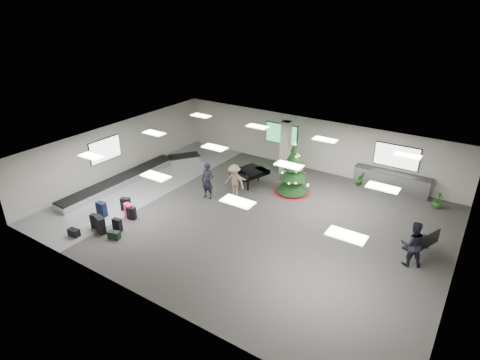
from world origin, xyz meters
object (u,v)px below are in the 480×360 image
Objects in this scene: baggage_carousel at (135,176)px; service_counter at (391,181)px; pink_suitcase at (129,211)px; bench at (424,243)px; grand_piano at (249,172)px; traveler_a at (208,181)px; potted_plant_left at (359,180)px; christmas_tree at (293,175)px; traveler_b at (234,181)px; potted_plant_right at (439,200)px; traveler_bench at (412,244)px.

service_counter reaches higher than baggage_carousel.
pink_suitcase is 13.28m from bench.
grand_piano is 1.07× the size of traveler_a.
potted_plant_left is (11.24, 6.30, 0.16)m from baggage_carousel.
baggage_carousel is 9.19m from christmas_tree.
traveler_a reaches higher than service_counter.
grand_piano is at bearing 93.55° from traveler_b.
traveler_a reaches higher than grand_piano.
baggage_carousel is 15.60m from bench.
baggage_carousel is at bearing -150.72° from potted_plant_left.
service_counter is 10.02m from traveler_a.
grand_piano reaches higher than baggage_carousel.
christmas_tree reaches higher than bench.
christmas_tree is 3.98m from potted_plant_left.
christmas_tree is at bearing 64.39° from pink_suitcase.
bench is 9.45m from traveler_b.
baggage_carousel is at bearing -152.33° from service_counter.
service_counter is 2.65m from potted_plant_right.
christmas_tree reaches higher than pink_suitcase.
potted_plant_right is (6.93, 2.47, -0.57)m from christmas_tree.
service_counter is at bearing 36.19° from christmas_tree.
pink_suitcase is 0.38× the size of traveler_bench.
pink_suitcase is (3.06, -3.23, 0.14)m from baggage_carousel.
traveler_bench is at bearing -91.43° from potted_plant_right.
bench is (12.49, 4.51, 0.24)m from pink_suitcase.
traveler_bench is at bearing -25.30° from christmas_tree.
baggage_carousel is at bearing -168.41° from traveler_b.
potted_plant_left is 4.16m from potted_plant_right.
traveler_bench is at bearing -69.47° from service_counter.
traveler_a is at bearing -138.69° from christmas_tree.
traveler_a is (-10.53, -0.78, 0.39)m from bench.
grand_piano is 2.85× the size of potted_plant_left.
christmas_tree is 7.51m from traveler_bench.
grand_piano is at bearing 27.64° from baggage_carousel.
traveler_bench is 2.63× the size of potted_plant_left.
traveler_b is (-6.74, -5.35, 0.37)m from service_counter.
bench is at bearing -17.59° from christmas_tree.
grand_piano is at bearing -163.07° from potted_plant_right.
bench reaches higher than potted_plant_right.
bench is 0.89× the size of traveler_a.
bench is at bearing -1.79° from traveler_b.
traveler_a is (-3.44, -3.03, -0.02)m from christmas_tree.
traveler_a is 1.40m from traveler_b.
pink_suitcase is 6.99m from grand_piano.
traveler_bench is (12.19, 3.54, 0.61)m from pink_suitcase.
christmas_tree reaches higher than potted_plant_right.
baggage_carousel is 5.53× the size of bench.
service_counter is at bearing 163.70° from potted_plant_right.
potted_plant_right is at bearing 49.80° from pink_suitcase.
bench is 0.91× the size of traveler_bench.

